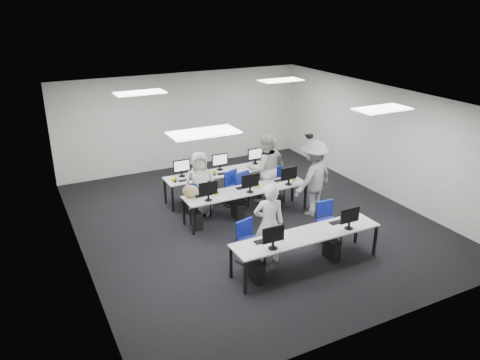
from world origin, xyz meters
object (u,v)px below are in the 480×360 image
chair_5 (196,203)px  student_3 (271,168)px  desk_mid (247,191)px  photographer (313,178)px  student_1 (264,168)px  chair_1 (328,229)px  chair_7 (270,187)px  chair_3 (236,196)px  chair_0 (250,250)px  desk_front (307,236)px  chair_2 (200,206)px  student_2 (200,183)px  chair_6 (237,193)px  student_0 (269,224)px  chair_4 (275,190)px

chair_5 → student_3: (2.21, 0.05, 0.56)m
desk_mid → photographer: (1.55, -0.60, 0.29)m
desk_mid → student_1: (0.86, 0.65, 0.26)m
chair_1 → chair_7: (0.09, 2.76, -0.00)m
chair_3 → chair_7: 1.12m
chair_5 → student_3: student_3 is taller
chair_0 → chair_1: bearing=-13.1°
desk_mid → chair_7: chair_7 is taller
desk_front → chair_2: 3.36m
student_3 → photographer: size_ratio=0.87×
photographer → student_2: bearing=-45.5°
chair_1 → chair_2: chair_1 is taller
desk_mid → chair_5: chair_5 is taller
student_1 → student_2: student_1 is taller
chair_1 → student_1: size_ratio=0.48×
chair_2 → chair_7: 2.19m
chair_6 → student_1: bearing=-30.1°
desk_mid → chair_2: (-1.02, 0.57, -0.42)m
student_0 → desk_mid: bearing=-88.4°
chair_7 → student_0: (-1.75, -2.93, 0.59)m
chair_2 → chair_0: bearing=-95.4°
chair_1 → student_1: bearing=95.2°
desk_front → desk_mid: size_ratio=1.00×
student_0 → desk_front: bearing=156.7°
chair_5 → desk_front: bearing=-90.4°
chair_7 → student_3: student_3 is taller
chair_4 → chair_6: 1.05m
desk_front → chair_1: (1.06, 0.67, -0.39)m
chair_7 → chair_5: bearing=162.4°
desk_mid → student_3: size_ratio=1.90×
chair_0 → chair_4: bearing=36.0°
student_3 → student_1: bearing=-165.7°
desk_mid → student_3: student_3 is taller
chair_2 → chair_7: (2.17, 0.27, 0.02)m
chair_4 → student_2: student_2 is taller
desk_mid → student_1: bearing=36.8°
chair_3 → photographer: size_ratio=0.49×
student_2 → chair_2: bearing=-105.0°
desk_mid → student_3: bearing=35.0°
chair_7 → student_3: (0.01, -0.02, 0.56)m
chair_1 → student_0: (-1.65, -0.17, 0.58)m
student_0 → chair_2: bearing=-63.5°
chair_2 → student_1: student_1 is taller
chair_6 → student_1: 0.97m
chair_4 → student_0: student_0 is taller
chair_5 → student_2: 0.55m
chair_0 → chair_3: 2.82m
chair_2 → chair_4: 2.19m
desk_front → chair_4: chair_4 is taller
chair_3 → student_2: student_2 is taller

